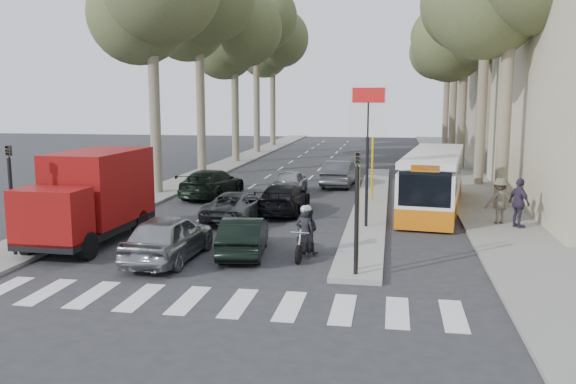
% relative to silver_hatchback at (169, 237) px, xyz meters
% --- Properties ---
extents(ground, '(120.00, 120.00, 0.00)m').
position_rel_silver_hatchback_xyz_m(ground, '(2.66, 0.44, -0.74)').
color(ground, '#28282B').
rests_on(ground, ground).
extents(sidewalk_right, '(3.20, 70.00, 0.12)m').
position_rel_silver_hatchback_xyz_m(sidewalk_right, '(11.26, 25.44, -0.68)').
color(sidewalk_right, gray).
rests_on(sidewalk_right, ground).
extents(median_left, '(2.40, 64.00, 0.12)m').
position_rel_silver_hatchback_xyz_m(median_left, '(-5.34, 28.44, -0.68)').
color(median_left, gray).
rests_on(median_left, ground).
extents(traffic_island, '(1.50, 26.00, 0.16)m').
position_rel_silver_hatchback_xyz_m(traffic_island, '(5.91, 11.44, -0.66)').
color(traffic_island, gray).
rests_on(traffic_island, ground).
extents(building_far, '(11.00, 20.00, 16.00)m').
position_rel_silver_hatchback_xyz_m(building_far, '(18.16, 34.44, 7.26)').
color(building_far, '#B7A88E').
rests_on(building_far, ground).
extents(billboard, '(1.50, 12.10, 5.60)m').
position_rel_silver_hatchback_xyz_m(billboard, '(5.91, 5.43, 2.96)').
color(billboard, yellow).
rests_on(billboard, ground).
extents(traffic_light_island, '(0.16, 0.41, 3.60)m').
position_rel_silver_hatchback_xyz_m(traffic_light_island, '(5.91, -1.06, 1.74)').
color(traffic_light_island, black).
rests_on(traffic_light_island, ground).
extents(traffic_light_left, '(0.16, 0.41, 3.60)m').
position_rel_silver_hatchback_xyz_m(traffic_light_left, '(-4.94, -0.56, 1.74)').
color(traffic_light_left, black).
rests_on(traffic_light_left, ground).
extents(tree_l_b, '(7.40, 7.20, 14.88)m').
position_rel_silver_hatchback_xyz_m(tree_l_b, '(-5.32, 20.55, 10.33)').
color(tree_l_b, '#6B604C').
rests_on(tree_l_b, ground).
extents(tree_l_c, '(7.40, 7.20, 13.71)m').
position_rel_silver_hatchback_xyz_m(tree_l_c, '(-5.12, 28.55, 9.30)').
color(tree_l_c, '#6B604C').
rests_on(tree_l_c, ground).
extents(tree_l_d, '(7.40, 7.20, 15.66)m').
position_rel_silver_hatchback_xyz_m(tree_l_d, '(-5.22, 36.55, 11.02)').
color(tree_l_d, '#6B604C').
rests_on(tree_l_d, ground).
extents(tree_l_e, '(7.40, 7.20, 14.49)m').
position_rel_silver_hatchback_xyz_m(tree_l_e, '(-5.32, 44.55, 9.98)').
color(tree_l_e, '#6B604C').
rests_on(tree_l_e, ground).
extents(tree_r_c, '(7.40, 7.20, 13.32)m').
position_rel_silver_hatchback_xyz_m(tree_r_c, '(11.68, 26.55, 8.95)').
color(tree_r_c, '#6B604C').
rests_on(tree_r_c, ground).
extents(tree_r_d, '(7.40, 7.20, 14.88)m').
position_rel_silver_hatchback_xyz_m(tree_r_d, '(11.78, 34.55, 10.33)').
color(tree_r_d, '#6B604C').
rests_on(tree_r_d, ground).
extents(tree_r_e, '(7.40, 7.20, 14.10)m').
position_rel_silver_hatchback_xyz_m(tree_r_e, '(11.88, 42.55, 9.64)').
color(tree_r_e, '#6B604C').
rests_on(tree_r_e, ground).
extents(silver_hatchback, '(1.91, 4.42, 1.49)m').
position_rel_silver_hatchback_xyz_m(silver_hatchback, '(0.00, 0.00, 0.00)').
color(silver_hatchback, gray).
rests_on(silver_hatchback, ground).
extents(dark_hatchback, '(1.79, 3.93, 1.25)m').
position_rel_silver_hatchback_xyz_m(dark_hatchback, '(2.16, 1.04, -0.12)').
color(dark_hatchback, black).
rests_on(dark_hatchback, ground).
extents(queue_car_a, '(2.26, 4.48, 1.22)m').
position_rel_silver_hatchback_xyz_m(queue_car_a, '(0.56, 6.44, -0.13)').
color(queue_car_a, '#46494D').
rests_on(queue_car_a, ground).
extents(queue_car_b, '(1.92, 4.56, 1.31)m').
position_rel_silver_hatchback_xyz_m(queue_car_b, '(2.16, 8.32, -0.09)').
color(queue_car_b, black).
rests_on(queue_car_b, ground).
extents(queue_car_c, '(1.65, 3.93, 1.33)m').
position_rel_silver_hatchback_xyz_m(queue_car_c, '(1.56, 13.59, -0.08)').
color(queue_car_c, gray).
rests_on(queue_car_c, ground).
extents(queue_car_d, '(1.86, 4.56, 1.47)m').
position_rel_silver_hatchback_xyz_m(queue_car_d, '(3.88, 16.97, -0.01)').
color(queue_car_d, '#484A4F').
rests_on(queue_car_d, ground).
extents(queue_car_e, '(2.56, 5.15, 1.44)m').
position_rel_silver_hatchback_xyz_m(queue_car_e, '(-2.20, 11.94, -0.02)').
color(queue_car_e, black).
rests_on(queue_car_e, ground).
extents(red_truck, '(2.45, 6.04, 3.19)m').
position_rel_silver_hatchback_xyz_m(red_truck, '(-3.47, 1.81, 0.94)').
color(red_truck, black).
rests_on(red_truck, ground).
extents(city_bus, '(3.51, 10.33, 2.67)m').
position_rel_silver_hatchback_xyz_m(city_bus, '(8.71, 10.22, 0.66)').
color(city_bus, '#D2630B').
rests_on(city_bus, ground).
extents(motorcycle, '(0.77, 2.01, 1.71)m').
position_rel_silver_hatchback_xyz_m(motorcycle, '(4.18, 1.16, 0.04)').
color(motorcycle, black).
rests_on(motorcycle, ground).
extents(pedestrian_near, '(1.01, 1.25, 1.91)m').
position_rel_silver_hatchback_xyz_m(pedestrian_near, '(11.66, 6.36, 0.33)').
color(pedestrian_near, '#392F47').
rests_on(pedestrian_near, sidewalk_right).
extents(pedestrian_far, '(1.24, 0.71, 1.81)m').
position_rel_silver_hatchback_xyz_m(pedestrian_far, '(11.08, 7.07, 0.28)').
color(pedestrian_far, brown).
rests_on(pedestrian_far, sidewalk_right).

